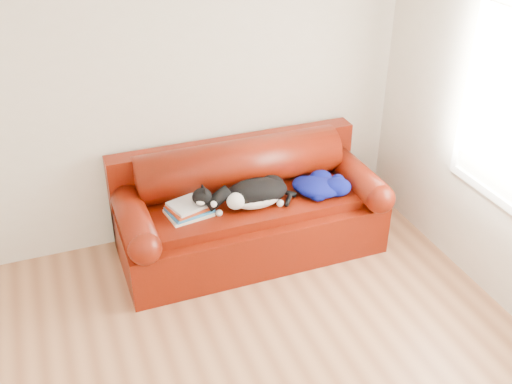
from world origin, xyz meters
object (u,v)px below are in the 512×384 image
sofa_base (250,225)px  cat (256,194)px  blanket (321,185)px  book_stack (190,209)px

sofa_base → cat: bearing=-86.6°
sofa_base → cat: 0.38m
sofa_base → blanket: size_ratio=4.48×
blanket → cat: bearing=-179.6°
book_stack → blanket: (1.08, -0.05, 0.01)m
cat → blanket: size_ratio=1.61×
cat → blanket: cat is taller
book_stack → cat: bearing=-6.5°
book_stack → cat: (0.51, -0.06, 0.05)m
book_stack → cat: 0.52m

